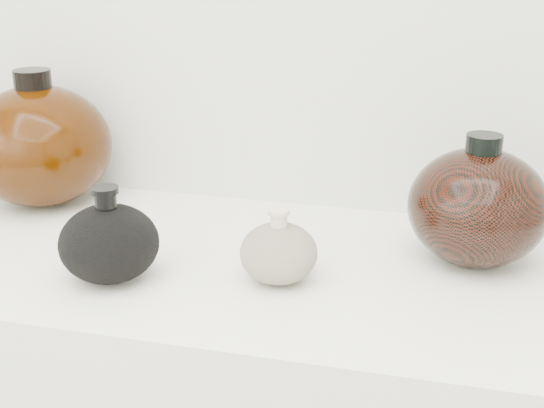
% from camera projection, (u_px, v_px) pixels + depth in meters
% --- Properties ---
extents(black_gourd_vase, '(0.15, 0.15, 0.13)m').
position_uv_depth(black_gourd_vase, '(109.00, 242.00, 1.03)').
color(black_gourd_vase, black).
rests_on(black_gourd_vase, display_counter).
extents(cream_gourd_vase, '(0.12, 0.12, 0.10)m').
position_uv_depth(cream_gourd_vase, '(279.00, 252.00, 1.03)').
color(cream_gourd_vase, beige).
rests_on(cream_gourd_vase, display_counter).
extents(left_round_pot, '(0.31, 0.31, 0.23)m').
position_uv_depth(left_round_pot, '(40.00, 145.00, 1.30)').
color(left_round_pot, black).
rests_on(left_round_pot, display_counter).
extents(right_round_pot, '(0.26, 0.26, 0.19)m').
position_uv_depth(right_round_pot, '(478.00, 206.00, 1.07)').
color(right_round_pot, black).
rests_on(right_round_pot, display_counter).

